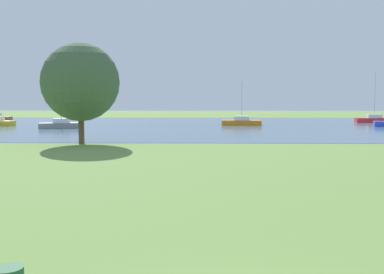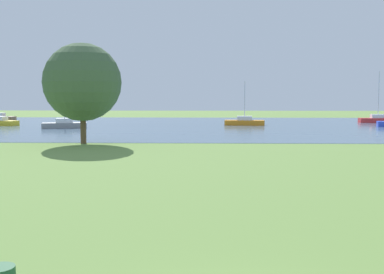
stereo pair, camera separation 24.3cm
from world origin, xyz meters
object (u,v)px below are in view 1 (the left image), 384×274
Objects in this scene: sailboat_orange at (242,122)px; sailboat_gray at (61,124)px; sailboat_red at (374,119)px; tree_west_far at (80,82)px.

sailboat_orange is 21.20m from sailboat_gray.
sailboat_red is 1.02× the size of sailboat_gray.
tree_west_far is (6.31, -16.18, 4.25)m from sailboat_gray.
sailboat_red is 0.87× the size of tree_west_far.
sailboat_red is at bearing 17.56° from sailboat_orange.
sailboat_red reaches higher than sailboat_orange.
sailboat_gray is 17.88m from tree_west_far.
tree_west_far is (-14.11, -21.89, 4.26)m from sailboat_orange.
tree_west_far reaches higher than sailboat_orange.
sailboat_red is (18.06, 5.71, 0.01)m from sailboat_orange.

